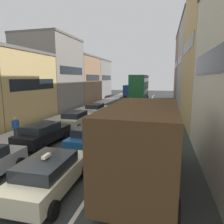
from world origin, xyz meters
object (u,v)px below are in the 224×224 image
(taxi_centre_lane_front, at_px, (49,174))
(sedan_left_lane_fourth, at_px, (96,109))
(wagon_left_lane_second, at_px, (43,133))
(sedan_centre_lane_fifth, at_px, (132,105))
(sedan_left_lane_third, at_px, (76,119))
(sedan_centre_lane_second, at_px, (91,136))
(removalist_box_truck, at_px, (145,141))
(bus_mid_queue_primary, at_px, (140,87))
(hatchback_centre_lane_third, at_px, (116,120))
(sedan_right_lane_behind_truck, at_px, (147,127))
(bus_far_queue_secondary, at_px, (133,89))
(coupe_centre_lane_fourth, at_px, (123,111))
(pedestrian_near_kerb, at_px, (16,127))

(taxi_centre_lane_front, distance_m, sedan_left_lane_fourth, 16.49)
(wagon_left_lane_second, xyz_separation_m, sedan_centre_lane_fifth, (3.52, 16.50, 0.00))
(taxi_centre_lane_front, height_order, wagon_left_lane_second, taxi_centre_lane_front)
(sedan_left_lane_third, bearing_deg, sedan_left_lane_fourth, 0.09)
(taxi_centre_lane_front, distance_m, sedan_centre_lane_second, 5.33)
(sedan_left_lane_third, distance_m, sedan_left_lane_fourth, 5.75)
(removalist_box_truck, distance_m, sedan_centre_lane_second, 5.49)
(removalist_box_truck, xyz_separation_m, sedan_left_lane_third, (-7.23, 8.78, -1.18))
(taxi_centre_lane_front, relative_size, sedan_centre_lane_second, 0.99)
(wagon_left_lane_second, xyz_separation_m, bus_mid_queue_primary, (3.44, 25.91, 2.03))
(hatchback_centre_lane_third, relative_size, sedan_right_lane_behind_truck, 0.98)
(wagon_left_lane_second, relative_size, hatchback_centre_lane_third, 1.02)
(removalist_box_truck, distance_m, hatchback_centre_lane_third, 10.08)
(sedan_left_lane_third, bearing_deg, wagon_left_lane_second, 179.11)
(removalist_box_truck, height_order, sedan_centre_lane_second, removalist_box_truck)
(taxi_centre_lane_front, relative_size, bus_mid_queue_primary, 0.41)
(sedan_right_lane_behind_truck, xyz_separation_m, bus_far_queue_secondary, (-6.60, 34.94, 0.96))
(sedan_right_lane_behind_truck, bearing_deg, wagon_left_lane_second, 114.85)
(removalist_box_truck, xyz_separation_m, taxi_centre_lane_front, (-3.60, -1.54, -1.18))
(wagon_left_lane_second, distance_m, bus_mid_queue_primary, 26.22)
(sedan_centre_lane_second, height_order, bus_far_queue_secondary, bus_far_queue_secondary)
(sedan_centre_lane_second, bearing_deg, removalist_box_truck, -131.45)
(sedan_centre_lane_second, bearing_deg, coupe_centre_lane_fourth, 3.60)
(sedan_centre_lane_fifth, height_order, bus_mid_queue_primary, bus_mid_queue_primary)
(removalist_box_truck, relative_size, coupe_centre_lane_fourth, 1.78)
(sedan_right_lane_behind_truck, bearing_deg, removalist_box_truck, -179.09)
(removalist_box_truck, xyz_separation_m, hatchback_centre_lane_third, (-3.50, 9.37, -1.18))
(sedan_left_lane_third, height_order, pedestrian_near_kerb, pedestrian_near_kerb)
(wagon_left_lane_second, distance_m, sedan_left_lane_fourth, 10.95)
(sedan_centre_lane_second, xyz_separation_m, wagon_left_lane_second, (-3.48, -0.21, 0.00))
(sedan_centre_lane_fifth, relative_size, bus_far_queue_secondary, 0.41)
(sedan_left_lane_fourth, bearing_deg, sedan_right_lane_behind_truck, -136.21)
(coupe_centre_lane_fourth, bearing_deg, sedan_centre_lane_fifth, 1.41)
(sedan_centre_lane_second, relative_size, sedan_centre_lane_fifth, 1.02)
(removalist_box_truck, xyz_separation_m, wagon_left_lane_second, (-7.28, 3.58, -1.18))
(taxi_centre_lane_front, height_order, sedan_centre_lane_fifth, taxi_centre_lane_front)
(pedestrian_near_kerb, bearing_deg, bus_far_queue_secondary, -59.30)
(sedan_centre_lane_second, bearing_deg, sedan_left_lane_fourth, 21.45)
(taxi_centre_lane_front, distance_m, bus_mid_queue_primary, 31.10)
(taxi_centre_lane_front, height_order, hatchback_centre_lane_third, taxi_centre_lane_front)
(pedestrian_near_kerb, bearing_deg, hatchback_centre_lane_third, -106.86)
(sedan_centre_lane_second, bearing_deg, pedestrian_near_kerb, 89.10)
(sedan_right_lane_behind_truck, height_order, bus_far_queue_secondary, bus_far_queue_secondary)
(taxi_centre_lane_front, height_order, sedan_centre_lane_second, taxi_centre_lane_front)
(sedan_centre_lane_fifth, bearing_deg, sedan_right_lane_behind_truck, -166.18)
(sedan_centre_lane_fifth, height_order, bus_far_queue_secondary, bus_far_queue_secondary)
(sedan_right_lane_behind_truck, bearing_deg, taxi_centre_lane_front, 157.38)
(wagon_left_lane_second, distance_m, sedan_right_lane_behind_truck, 7.68)
(sedan_centre_lane_second, height_order, sedan_centre_lane_fifth, same)
(coupe_centre_lane_fourth, bearing_deg, sedan_left_lane_third, 150.76)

